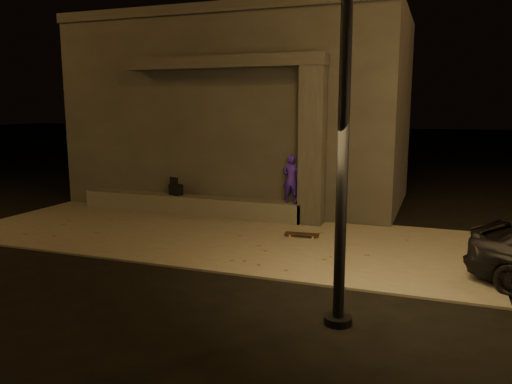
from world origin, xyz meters
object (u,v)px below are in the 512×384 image
at_px(column, 313,146).
at_px(skateboard, 302,234).
at_px(skateboarder, 291,179).
at_px(backpack, 176,189).

relative_size(column, skateboard, 4.90).
relative_size(skateboarder, skateboard, 1.57).
bearing_deg(backpack, skateboarder, 22.78).
height_order(column, backpack, column).
xyz_separation_m(backpack, skateboard, (3.72, -1.32, -0.55)).
bearing_deg(skateboard, column, 91.70).
xyz_separation_m(column, skateboard, (0.13, -1.32, -1.73)).
xyz_separation_m(skateboarder, backpack, (-3.09, 0.00, -0.41)).
distance_m(column, backpack, 3.78).
distance_m(skateboarder, backpack, 3.12).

